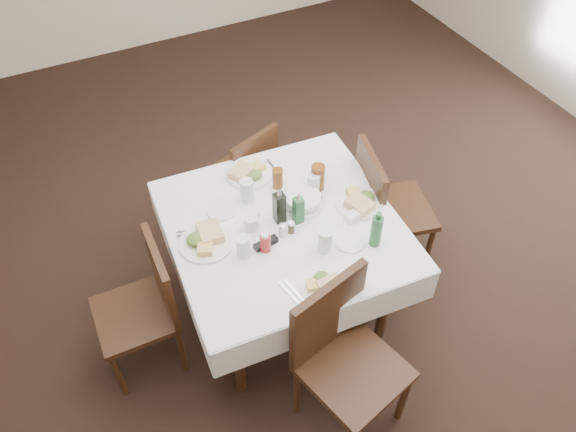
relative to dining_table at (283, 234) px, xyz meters
The scene contains 33 objects.
ground_plane 0.72m from the dining_table, 21.35° to the left, with size 7.00×7.00×0.00m, color black.
room_shell 1.06m from the dining_table, 21.35° to the left, with size 6.04×7.04×2.80m.
dining_table is the anchor object (origin of this frame).
chair_north 0.81m from the dining_table, 82.69° to the left, with size 0.51×0.51×0.83m.
chair_south 0.74m from the dining_table, 92.86° to the right, with size 0.56×0.56×0.98m.
chair_east 0.74m from the dining_table, ahead, with size 0.54×0.54×0.94m.
chair_west 0.83m from the dining_table, behind, with size 0.43×0.43×0.89m.
meal_north 0.45m from the dining_table, 92.00° to the left, with size 0.27×0.27×0.06m.
meal_south 0.49m from the dining_table, 91.20° to the right, with size 0.23×0.23×0.05m.
meal_east 0.47m from the dining_table, ahead, with size 0.28×0.28×0.06m.
meal_west 0.45m from the dining_table, behind, with size 0.29×0.29×0.06m.
side_plate_a 0.38m from the dining_table, 138.19° to the left, with size 0.17×0.17×0.01m.
side_plate_b 0.39m from the dining_table, 47.30° to the right, with size 0.17×0.17×0.01m.
water_n 0.32m from the dining_table, 111.60° to the left, with size 0.08×0.08×0.14m.
water_s 0.33m from the dining_table, 67.13° to the right, with size 0.08×0.08×0.14m.
water_e 0.34m from the dining_table, 28.43° to the left, with size 0.07×0.07×0.13m.
water_w 0.34m from the dining_table, 159.12° to the right, with size 0.07×0.07×0.13m.
iced_tea_a 0.33m from the dining_table, 70.16° to the left, with size 0.06×0.06×0.13m.
iced_tea_b 0.39m from the dining_table, 28.60° to the left, with size 0.08×0.08×0.17m.
bread_basket 0.21m from the dining_table, 24.89° to the left, with size 0.23×0.23×0.08m.
oil_cruet_dark 0.19m from the dining_table, 100.40° to the left, with size 0.06×0.06×0.24m.
oil_cruet_green 0.20m from the dining_table, 12.96° to the right, with size 0.05×0.05×0.21m.
ketchup_bottle 0.26m from the dining_table, 142.67° to the right, with size 0.06×0.06×0.12m.
salt_shaker 0.16m from the dining_table, 119.63° to the right, with size 0.04×0.04×0.09m.
pepper_shaker 0.15m from the dining_table, 83.33° to the right, with size 0.03×0.03×0.08m.
coffee_mug 0.22m from the dining_table, 167.09° to the left, with size 0.13×0.13×0.09m.
sunglasses 0.21m from the dining_table, 146.86° to the right, with size 0.14×0.06×0.03m.
green_bottle 0.54m from the dining_table, 43.21° to the right, with size 0.06×0.06×0.23m.
sugar_caddy 0.41m from the dining_table, 21.86° to the right, with size 0.10×0.07×0.05m.
cutlery_n 0.46m from the dining_table, 72.81° to the left, with size 0.05×0.17×0.01m.
cutlery_s 0.49m from the dining_table, 110.43° to the right, with size 0.08×0.19×0.01m.
cutlery_e 0.47m from the dining_table, 14.75° to the right, with size 0.19×0.11×0.01m.
cutlery_w 0.49m from the dining_table, 162.43° to the left, with size 0.20×0.11×0.01m.
Camera 1 is at (-1.14, -1.98, 3.04)m, focal length 35.00 mm.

